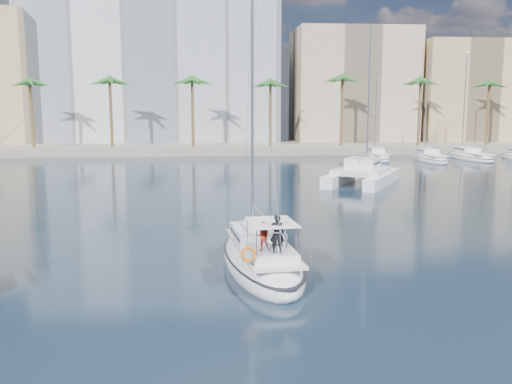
{
  "coord_description": "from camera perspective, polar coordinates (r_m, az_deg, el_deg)",
  "views": [
    {
      "loc": [
        -2.82,
        -28.48,
        7.82
      ],
      "look_at": [
        -0.34,
        1.5,
        3.04
      ],
      "focal_mm": 40.0,
      "sensor_mm": 36.0,
      "label": 1
    }
  ],
  "objects": [
    {
      "name": "ground",
      "position": [
        29.67,
        0.89,
        -6.26
      ],
      "size": [
        160.0,
        160.0,
        0.0
      ],
      "primitive_type": "plane",
      "color": "black",
      "rests_on": "ground"
    },
    {
      "name": "quay",
      "position": [
        89.81,
        -2.93,
        4.4
      ],
      "size": [
        120.0,
        14.0,
        1.2
      ],
      "primitive_type": "cube",
      "color": "gray",
      "rests_on": "ground"
    },
    {
      "name": "building_modern",
      "position": [
        102.08,
        -10.13,
        12.36
      ],
      "size": [
        42.0,
        16.0,
        28.0
      ],
      "primitive_type": "cube",
      "color": "silver",
      "rests_on": "ground"
    },
    {
      "name": "building_beige",
      "position": [
        101.58,
        9.56,
        10.13
      ],
      "size": [
        20.0,
        14.0,
        20.0
      ],
      "primitive_type": "cube",
      "color": "tan",
      "rests_on": "ground"
    },
    {
      "name": "building_tan_right",
      "position": [
        106.39,
        20.45,
        9.1
      ],
      "size": [
        18.0,
        12.0,
        18.0
      ],
      "primitive_type": "cube",
      "color": "tan",
      "rests_on": "ground"
    },
    {
      "name": "palm_centre",
      "position": [
        85.56,
        -2.9,
        10.66
      ],
      "size": [
        3.6,
        3.6,
        12.3
      ],
      "color": "brown",
      "rests_on": "ground"
    },
    {
      "name": "palm_right",
      "position": [
        93.11,
        18.86,
        10.06
      ],
      "size": [
        3.6,
        3.6,
        12.3
      ],
      "color": "brown",
      "rests_on": "ground"
    },
    {
      "name": "main_sloop",
      "position": [
        27.02,
        0.51,
        -6.69
      ],
      "size": [
        4.4,
        10.61,
        15.31
      ],
      "rotation": [
        0.0,
        0.0,
        0.11
      ],
      "color": "white",
      "rests_on": "ground"
    },
    {
      "name": "catamaran",
      "position": [
        55.54,
        10.56,
        1.92
      ],
      "size": [
        9.53,
        11.38,
        15.1
      ],
      "rotation": [
        0.0,
        0.0,
        -0.53
      ],
      "color": "white",
      "rests_on": "ground"
    },
    {
      "name": "seagull",
      "position": [
        33.69,
        -1.15,
        -2.94
      ],
      "size": [
        1.16,
        0.5,
        0.21
      ],
      "color": "silver",
      "rests_on": "ground"
    },
    {
      "name": "moored_yacht_a",
      "position": [
        79.24,
        12.04,
        3.16
      ],
      "size": [
        3.37,
        9.52,
        11.9
      ],
      "primitive_type": null,
      "rotation": [
        0.0,
        0.0,
        -0.07
      ],
      "color": "white",
      "rests_on": "ground"
    },
    {
      "name": "moored_yacht_b",
      "position": [
        79.5,
        16.95,
        2.99
      ],
      "size": [
        3.32,
        10.83,
        13.72
      ],
      "primitive_type": null,
      "rotation": [
        0.0,
        0.0,
        -0.02
      ],
      "color": "white",
      "rests_on": "ground"
    },
    {
      "name": "moored_yacht_c",
      "position": [
        83.91,
        20.59,
        3.1
      ],
      "size": [
        3.98,
        12.33,
        15.54
      ],
      "primitive_type": null,
      "rotation": [
        0.0,
        0.0,
        0.03
      ],
      "color": "white",
      "rests_on": "ground"
    }
  ]
}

